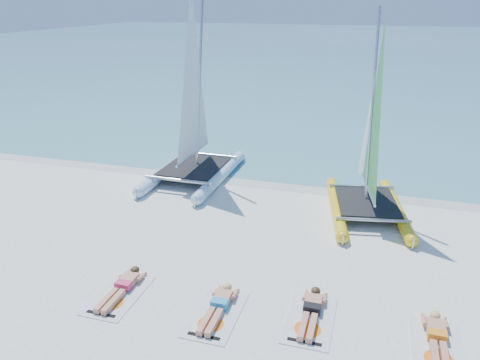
% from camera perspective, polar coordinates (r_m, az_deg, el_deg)
% --- Properties ---
extents(ground, '(140.00, 140.00, 0.00)m').
position_cam_1_polar(ground, '(12.67, 0.87, -9.31)').
color(ground, white).
rests_on(ground, ground).
extents(sea, '(140.00, 115.00, 0.01)m').
position_cam_1_polar(sea, '(73.85, 14.77, 15.58)').
color(sea, '#77C6C0').
rests_on(sea, ground).
extents(wet_sand_strip, '(140.00, 1.40, 0.01)m').
position_cam_1_polar(wet_sand_strip, '(17.50, 5.76, -0.44)').
color(wet_sand_strip, silver).
rests_on(wet_sand_strip, ground).
extents(catamaran_blue, '(2.65, 5.44, 7.39)m').
position_cam_1_polar(catamaran_blue, '(17.55, -5.68, 7.19)').
color(catamaran_blue, '#BDE3F9').
rests_on(catamaran_blue, ground).
extents(catamaran_yellow, '(3.07, 5.20, 6.45)m').
position_cam_1_polar(catamaran_yellow, '(15.34, 15.52, 3.76)').
color(catamaran_yellow, yellow).
rests_on(catamaran_yellow, ground).
extents(towel_a, '(1.00, 1.85, 0.02)m').
position_cam_1_polar(towel_a, '(11.54, -14.57, -13.39)').
color(towel_a, silver).
rests_on(towel_a, ground).
extents(sunbather_a, '(0.37, 1.73, 0.26)m').
position_cam_1_polar(sunbather_a, '(11.61, -14.13, -12.45)').
color(sunbather_a, tan).
rests_on(sunbather_a, towel_a).
extents(towel_b, '(1.00, 1.85, 0.02)m').
position_cam_1_polar(towel_b, '(10.62, -2.95, -16.03)').
color(towel_b, silver).
rests_on(towel_b, ground).
extents(sunbather_b, '(0.37, 1.73, 0.26)m').
position_cam_1_polar(sunbather_b, '(10.70, -2.61, -14.98)').
color(sunbather_b, tan).
rests_on(sunbather_b, towel_b).
extents(towel_c, '(1.00, 1.85, 0.02)m').
position_cam_1_polar(towel_c, '(10.58, 8.53, -16.45)').
color(towel_c, silver).
rests_on(towel_c, ground).
extents(sunbather_c, '(0.37, 1.73, 0.26)m').
position_cam_1_polar(sunbather_c, '(10.67, 8.72, -15.37)').
color(sunbather_c, tan).
rests_on(sunbather_c, towel_c).
extents(towel_d, '(1.00, 1.85, 0.02)m').
position_cam_1_polar(towel_d, '(10.54, 22.92, -18.32)').
color(towel_d, silver).
rests_on(towel_d, ground).
extents(sunbather_d, '(0.37, 1.73, 0.26)m').
position_cam_1_polar(sunbather_d, '(10.62, 22.92, -17.22)').
color(sunbather_d, tan).
rests_on(sunbather_d, towel_d).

